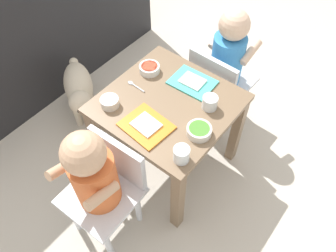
# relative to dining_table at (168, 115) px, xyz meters

# --- Properties ---
(ground_plane) EXTENTS (7.00, 7.00, 0.00)m
(ground_plane) POSITION_rel_dining_table_xyz_m (0.00, 0.00, -0.38)
(ground_plane) COLOR beige
(kitchen_cabinet_back) EXTENTS (1.67, 0.39, 0.91)m
(kitchen_cabinet_back) POSITION_rel_dining_table_xyz_m (0.00, 1.02, 0.07)
(kitchen_cabinet_back) COLOR #232326
(kitchen_cabinet_back) RESTS_ON ground
(dining_table) EXTENTS (0.53, 0.54, 0.47)m
(dining_table) POSITION_rel_dining_table_xyz_m (0.00, 0.00, 0.00)
(dining_table) COLOR #7A6047
(dining_table) RESTS_ON ground
(seated_child_left) EXTENTS (0.29, 0.29, 0.69)m
(seated_child_left) POSITION_rel_dining_table_xyz_m (-0.43, 0.00, 0.05)
(seated_child_left) COLOR silver
(seated_child_left) RESTS_ON ground
(seated_child_right) EXTENTS (0.29, 0.29, 0.69)m
(seated_child_right) POSITION_rel_dining_table_xyz_m (0.43, -0.03, 0.05)
(seated_child_right) COLOR silver
(seated_child_right) RESTS_ON ground
(dog) EXTENTS (0.32, 0.38, 0.33)m
(dog) POSITION_rel_dining_table_xyz_m (-0.05, 0.58, -0.16)
(dog) COLOR beige
(dog) RESTS_ON ground
(food_tray_left) EXTENTS (0.17, 0.20, 0.02)m
(food_tray_left) POSITION_rel_dining_table_xyz_m (-0.16, -0.01, 0.09)
(food_tray_left) COLOR orange
(food_tray_left) RESTS_ON dining_table
(food_tray_right) EXTENTS (0.15, 0.20, 0.02)m
(food_tray_right) POSITION_rel_dining_table_xyz_m (0.16, -0.01, 0.09)
(food_tray_right) COLOR #4CC6BC
(food_tray_right) RESTS_ON dining_table
(water_cup_left) EXTENTS (0.06, 0.06, 0.06)m
(water_cup_left) POSITION_rel_dining_table_xyz_m (0.08, -0.15, 0.11)
(water_cup_left) COLOR white
(water_cup_left) RESTS_ON dining_table
(water_cup_right) EXTENTS (0.06, 0.06, 0.06)m
(water_cup_right) POSITION_rel_dining_table_xyz_m (-0.19, -0.22, 0.12)
(water_cup_right) COLOR white
(water_cup_right) RESTS_ON dining_table
(veggie_bowl_near) EXTENTS (0.09, 0.09, 0.03)m
(veggie_bowl_near) POSITION_rel_dining_table_xyz_m (0.10, 0.18, 0.11)
(veggie_bowl_near) COLOR white
(veggie_bowl_near) RESTS_ON dining_table
(cereal_bowl_right_side) EXTENTS (0.08, 0.08, 0.04)m
(cereal_bowl_right_side) POSITION_rel_dining_table_xyz_m (-0.17, 0.18, 0.11)
(cereal_bowl_right_side) COLOR silver
(cereal_bowl_right_side) RESTS_ON dining_table
(veggie_bowl_far) EXTENTS (0.10, 0.10, 0.03)m
(veggie_bowl_far) POSITION_rel_dining_table_xyz_m (-0.06, -0.20, 0.11)
(veggie_bowl_far) COLOR silver
(veggie_bowl_far) RESTS_ON dining_table
(spoon_by_left_tray) EXTENTS (0.02, 0.10, 0.01)m
(spoon_by_left_tray) POSITION_rel_dining_table_xyz_m (-0.02, 0.18, 0.09)
(spoon_by_left_tray) COLOR silver
(spoon_by_left_tray) RESTS_ON dining_table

